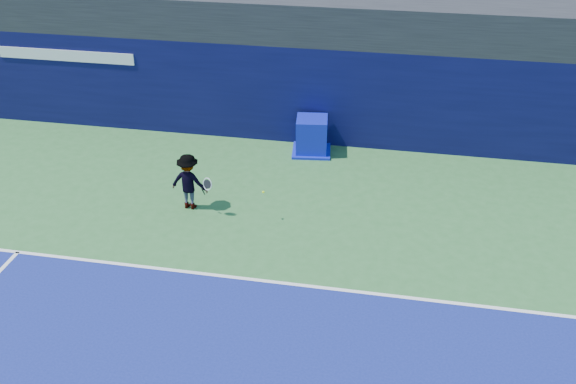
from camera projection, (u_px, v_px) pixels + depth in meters
name	position (u px, v px, depth m)	size (l,w,h in m)	color
ground	(182.00, 378.00, 11.46)	(80.00, 80.00, 0.00)	#2F6932
baseline	(227.00, 276.00, 14.01)	(24.00, 0.10, 0.01)	white
stadium_band	(296.00, 14.00, 19.46)	(36.00, 3.00, 1.20)	black
back_wall_assembly	(289.00, 91.00, 19.66)	(36.00, 1.03, 3.00)	#090A36
equipment_cart	(312.00, 137.00, 19.12)	(1.26, 1.26, 1.09)	#0B14A6
tennis_player	(189.00, 182.00, 16.20)	(1.23, 0.70, 1.49)	white
tennis_ball	(263.00, 192.00, 15.63)	(0.06, 0.06, 0.06)	#BFE919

